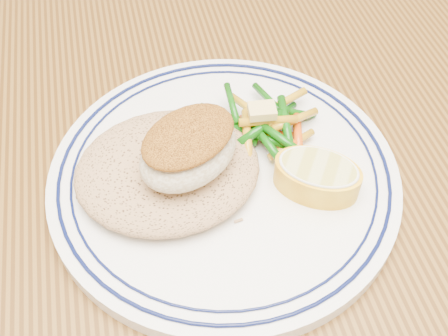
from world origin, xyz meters
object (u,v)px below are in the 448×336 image
at_px(fish_fillet, 188,148).
at_px(vegetable_pile, 267,125).
at_px(lemon_wedge, 317,176).
at_px(plate, 224,176).
at_px(rice_pilaf, 167,167).
at_px(dining_table, 272,247).

xyz_separation_m(fish_fillet, vegetable_pile, (0.08, 0.04, -0.03)).
bearing_deg(lemon_wedge, fish_fillet, 165.30).
relative_size(plate, rice_pilaf, 1.94).
bearing_deg(rice_pilaf, dining_table, -11.59).
xyz_separation_m(dining_table, fish_fillet, (-0.08, 0.01, 0.16)).
xyz_separation_m(plate, fish_fillet, (-0.03, -0.01, 0.05)).
xyz_separation_m(plate, vegetable_pile, (0.05, 0.03, 0.02)).
xyz_separation_m(dining_table, plate, (-0.05, 0.02, 0.11)).
height_order(vegetable_pile, lemon_wedge, vegetable_pile).
bearing_deg(fish_fillet, vegetable_pile, 27.22).
bearing_deg(fish_fillet, dining_table, -6.22).
xyz_separation_m(dining_table, vegetable_pile, (0.00, 0.05, 0.13)).
bearing_deg(dining_table, fish_fillet, 173.78).
distance_m(dining_table, plate, 0.12).
height_order(dining_table, lemon_wedge, lemon_wedge).
relative_size(dining_table, fish_fillet, 14.22).
relative_size(dining_table, rice_pilaf, 9.84).
bearing_deg(lemon_wedge, plate, 154.67).
height_order(plate, rice_pilaf, rice_pilaf).
relative_size(rice_pilaf, lemon_wedge, 1.71).
height_order(dining_table, rice_pilaf, rice_pilaf).
xyz_separation_m(rice_pilaf, fish_fillet, (0.02, -0.01, 0.03)).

